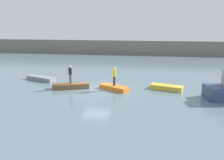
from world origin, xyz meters
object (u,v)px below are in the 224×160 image
rowboat_grey (41,78)px  rowboat_orange (114,88)px  rowboat_brown (71,86)px  person_yellow_shirt (114,75)px  rowboat_yellow (166,87)px  person_dark_shirt (70,73)px

rowboat_grey → rowboat_orange: bearing=4.6°
rowboat_brown → rowboat_orange: (4.06, 0.16, -0.04)m
rowboat_brown → person_yellow_shirt: size_ratio=1.91×
rowboat_yellow → rowboat_brown: bearing=-156.7°
rowboat_grey → person_dark_shirt: person_dark_shirt is taller
rowboat_yellow → person_dark_shirt: bearing=-156.7°
rowboat_brown → person_dark_shirt: 1.20m
person_yellow_shirt → person_dark_shirt: person_dark_shirt is taller
rowboat_grey → person_yellow_shirt: person_yellow_shirt is taller
rowboat_orange → person_dark_shirt: 4.25m
rowboat_grey → person_dark_shirt: 5.03m
person_dark_shirt → rowboat_grey: bearing=148.5°
person_yellow_shirt → rowboat_grey: bearing=163.8°
person_dark_shirt → rowboat_yellow: bearing=6.3°
person_dark_shirt → person_yellow_shirt: bearing=2.3°
rowboat_orange → person_dark_shirt: person_dark_shirt is taller
rowboat_orange → rowboat_grey: bearing=-165.6°
rowboat_brown → person_yellow_shirt: 4.22m
person_yellow_shirt → rowboat_orange: bearing=-0.9°
person_dark_shirt → rowboat_brown: bearing=90.0°
rowboat_yellow → rowboat_orange: bearing=-153.3°
person_dark_shirt → rowboat_orange: bearing=2.3°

